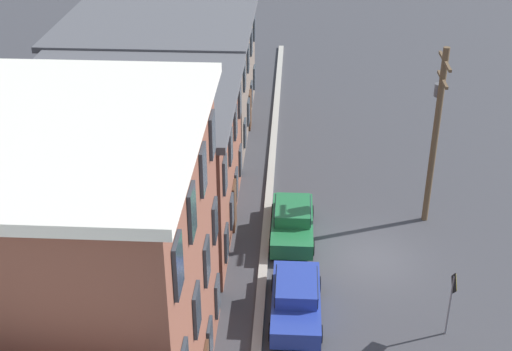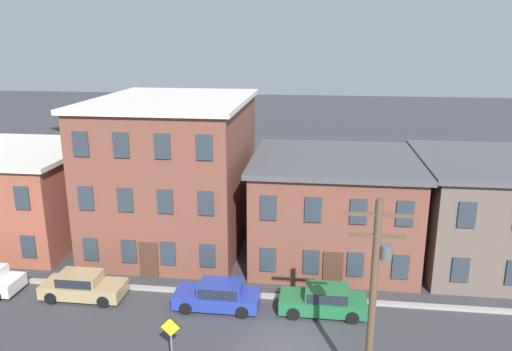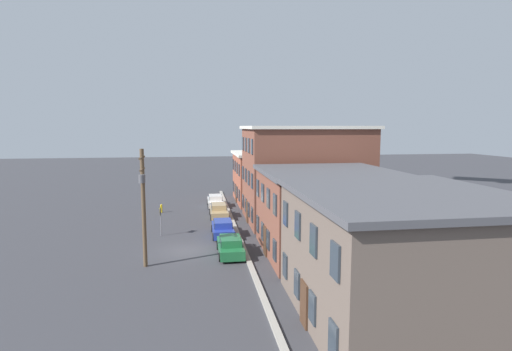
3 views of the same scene
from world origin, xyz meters
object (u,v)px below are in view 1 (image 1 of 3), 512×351
car_green (292,220)px  caution_sign (452,294)px  car_blue (296,297)px  utility_pole (436,127)px

car_green → caution_sign: caution_sign is taller
car_blue → car_green: size_ratio=1.00×
car_blue → utility_pole: size_ratio=0.53×
car_green → caution_sign: (-6.29, -5.68, 1.04)m
car_green → caution_sign: 8.54m
car_green → utility_pole: bearing=-74.7°
caution_sign → car_blue: bearing=81.2°
car_blue → utility_pole: bearing=-39.6°
car_blue → utility_pole: utility_pole is taller
car_blue → utility_pole: 10.01m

